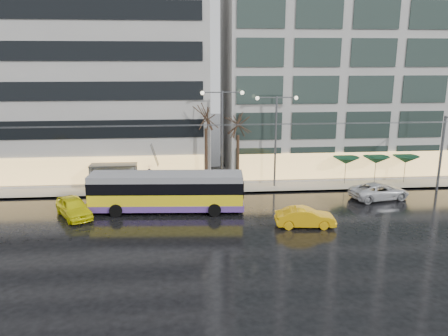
{
  "coord_description": "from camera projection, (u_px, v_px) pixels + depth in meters",
  "views": [
    {
      "loc": [
        -1.3,
        -28.83,
        11.91
      ],
      "look_at": [
        1.65,
        5.0,
        3.46
      ],
      "focal_mm": 35.0,
      "sensor_mm": 36.0,
      "label": 1
    }
  ],
  "objects": [
    {
      "name": "catenary",
      "position": [
        214.0,
        151.0,
        37.58
      ],
      "size": [
        42.24,
        5.12,
        7.0
      ],
      "color": "#595B60",
      "rests_on": "ground"
    },
    {
      "name": "sedan_silver",
      "position": [
        379.0,
        191.0,
        38.21
      ],
      "size": [
        5.57,
        3.34,
        1.45
      ],
      "primitive_type": "imported",
      "rotation": [
        0.0,
        0.0,
        1.76
      ],
      "color": "silver",
      "rests_on": "ground"
    },
    {
      "name": "parasol_a",
      "position": [
        346.0,
        161.0,
        42.08
      ],
      "size": [
        2.5,
        2.5,
        2.65
      ],
      "color": "#595B60",
      "rests_on": "sidewalk"
    },
    {
      "name": "pedestrian_b",
      "position": [
        132.0,
        178.0,
        41.61
      ],
      "size": [
        0.89,
        0.8,
        1.52
      ],
      "color": "black",
      "rests_on": "sidewalk"
    },
    {
      "name": "kerb",
      "position": [
        224.0,
        193.0,
        39.75
      ],
      "size": [
        80.0,
        0.1,
        0.15
      ],
      "primitive_type": "cube",
      "color": "slate",
      "rests_on": "ground"
    },
    {
      "name": "tree_a",
      "position": [
        206.0,
        114.0,
        39.82
      ],
      "size": [
        3.2,
        3.2,
        8.4
      ],
      "color": "black",
      "rests_on": "sidewalk"
    },
    {
      "name": "bus_shelter",
      "position": [
        110.0,
        171.0,
        40.01
      ],
      "size": [
        4.2,
        1.6,
        2.51
      ],
      "color": "#595B60",
      "rests_on": "sidewalk"
    },
    {
      "name": "pedestrian_a",
      "position": [
        149.0,
        173.0,
        40.94
      ],
      "size": [
        1.11,
        1.12,
        2.19
      ],
      "color": "black",
      "rests_on": "sidewalk"
    },
    {
      "name": "parasol_b",
      "position": [
        376.0,
        160.0,
        42.33
      ],
      "size": [
        2.5,
        2.5,
        2.65
      ],
      "color": "#595B60",
      "rests_on": "sidewalk"
    },
    {
      "name": "street_lamp_far",
      "position": [
        276.0,
        128.0,
        40.5
      ],
      "size": [
        3.96,
        0.36,
        8.53
      ],
      "color": "#595B60",
      "rests_on": "sidewalk"
    },
    {
      "name": "ground",
      "position": [
        207.0,
        233.0,
        30.85
      ],
      "size": [
        140.0,
        140.0,
        0.0
      ],
      "primitive_type": "plane",
      "color": "black",
      "rests_on": "ground"
    },
    {
      "name": "pedestrian_c",
      "position": [
        101.0,
        182.0,
        38.94
      ],
      "size": [
        1.29,
        0.95,
        2.11
      ],
      "color": "black",
      "rests_on": "sidewalk"
    },
    {
      "name": "sidewalk",
      "position": [
        220.0,
        179.0,
        44.54
      ],
      "size": [
        80.0,
        10.0,
        0.15
      ],
      "primitive_type": "cube",
      "color": "gray",
      "rests_on": "ground"
    },
    {
      "name": "tree_b",
      "position": [
        238.0,
        121.0,
        40.43
      ],
      "size": [
        3.2,
        3.2,
        7.7
      ],
      "color": "black",
      "rests_on": "sidewalk"
    },
    {
      "name": "building_left",
      "position": [
        43.0,
        67.0,
        45.18
      ],
      "size": [
        34.0,
        14.0,
        22.0
      ],
      "primitive_type": "cube",
      "color": "#A8A4A0",
      "rests_on": "sidewalk"
    },
    {
      "name": "taxi_b",
      "position": [
        305.0,
        217.0,
        31.85
      ],
      "size": [
        4.44,
        1.83,
        1.43
      ],
      "primitive_type": "imported",
      "rotation": [
        0.0,
        0.0,
        1.5
      ],
      "color": "#FFB80D",
      "rests_on": "ground"
    },
    {
      "name": "parasol_c",
      "position": [
        406.0,
        159.0,
        42.58
      ],
      "size": [
        2.5,
        2.5,
        2.65
      ],
      "color": "#595B60",
      "rests_on": "sidewalk"
    },
    {
      "name": "building_right",
      "position": [
        371.0,
        53.0,
        47.77
      ],
      "size": [
        32.0,
        14.0,
        25.0
      ],
      "primitive_type": "cube",
      "color": "#A8A4A0",
      "rests_on": "sidewalk"
    },
    {
      "name": "street_lamp_near",
      "position": [
        222.0,
        126.0,
        40.02
      ],
      "size": [
        3.96,
        0.36,
        9.03
      ],
      "color": "#595B60",
      "rests_on": "sidewalk"
    },
    {
      "name": "taxi_a",
      "position": [
        74.0,
        207.0,
        33.81
      ],
      "size": [
        3.94,
        4.94,
        1.58
      ],
      "primitive_type": "imported",
      "rotation": [
        0.0,
        0.0,
        0.53
      ],
      "color": "yellow",
      "rests_on": "ground"
    },
    {
      "name": "trolleybus",
      "position": [
        167.0,
        193.0,
        34.94
      ],
      "size": [
        12.37,
        5.15,
        5.67
      ],
      "color": "yellow",
      "rests_on": "ground"
    }
  ]
}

